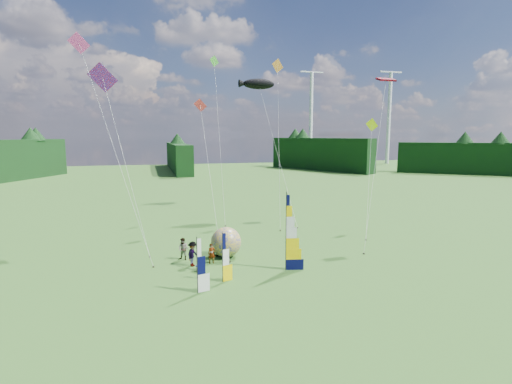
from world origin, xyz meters
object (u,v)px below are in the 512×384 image
object	(u,v)px
feather_banner_main	(286,233)
camp_chair	(200,264)
spectator_c	(193,254)
spectator_b	(183,249)
kite_whale	(276,141)
side_banner_far	(197,266)
bol_inflatable	(226,242)
spectator_a	(212,253)
spectator_d	(216,246)
side_banner_left	(223,258)

from	to	relation	value
feather_banner_main	camp_chair	distance (m)	6.46
spectator_c	camp_chair	size ratio (longest dim) A/B	1.83
spectator_b	kite_whale	xyz separation A→B (m)	(11.78, 13.04, 7.97)
feather_banner_main	side_banner_far	xyz separation A→B (m)	(-6.56, -2.49, -1.02)
side_banner_far	kite_whale	xyz separation A→B (m)	(11.55, 19.85, 7.14)
bol_inflatable	kite_whale	bearing A→B (deg)	57.24
side_banner_far	spectator_c	bearing A→B (deg)	71.85
spectator_b	camp_chair	xyz separation A→B (m)	(0.89, -2.94, -0.36)
spectator_a	spectator_b	size ratio (longest dim) A/B	0.87
spectator_b	camp_chair	size ratio (longest dim) A/B	1.70
bol_inflatable	kite_whale	distance (m)	17.40
feather_banner_main	spectator_b	bearing A→B (deg)	158.43
spectator_a	camp_chair	bearing A→B (deg)	-128.56
side_banner_far	spectator_d	size ratio (longest dim) A/B	2.08
side_banner_far	bol_inflatable	distance (m)	7.40
spectator_b	kite_whale	bearing A→B (deg)	79.47
side_banner_left	side_banner_far	xyz separation A→B (m)	(-1.81, -1.40, 0.06)
bol_inflatable	spectator_c	distance (m)	3.20
spectator_a	spectator_c	world-z (taller)	spectator_c
kite_whale	spectator_b	bearing A→B (deg)	-115.05
spectator_a	kite_whale	distance (m)	19.21
side_banner_far	spectator_a	xyz separation A→B (m)	(1.73, 5.45, -0.95)
bol_inflatable	spectator_d	bearing A→B (deg)	152.48
spectator_d	spectator_a	bearing A→B (deg)	108.59
bol_inflatable	spectator_a	xyz separation A→B (m)	(-1.36, -1.25, -0.44)
bol_inflatable	spectator_a	size ratio (longest dim) A/B	1.59
side_banner_far	kite_whale	size ratio (longest dim) A/B	0.19
spectator_a	side_banner_far	bearing A→B (deg)	-111.87
spectator_d	side_banner_left	bearing A→B (deg)	123.38
bol_inflatable	side_banner_far	bearing A→B (deg)	-114.73
spectator_b	camp_chair	world-z (taller)	spectator_b
spectator_b	spectator_d	distance (m)	2.58
spectator_a	side_banner_left	bearing A→B (deg)	-93.06
side_banner_far	spectator_c	world-z (taller)	side_banner_far
feather_banner_main	spectator_d	distance (m)	6.54
camp_chair	kite_whale	distance (m)	21.05
feather_banner_main	kite_whale	distance (m)	19.07
bol_inflatable	spectator_d	distance (m)	0.94
bol_inflatable	camp_chair	bearing A→B (deg)	-130.70
feather_banner_main	side_banner_left	size ratio (longest dim) A/B	1.66
side_banner_far	spectator_d	distance (m)	7.52
spectator_a	spectator_d	world-z (taller)	spectator_d
kite_whale	feather_banner_main	bearing A→B (deg)	-88.97
side_banner_far	camp_chair	distance (m)	4.11
feather_banner_main	spectator_a	distance (m)	6.00
spectator_b	kite_whale	distance (m)	19.29
feather_banner_main	spectator_c	size ratio (longest dim) A/B	2.95
spectator_a	spectator_d	bearing A→B (deg)	65.80
feather_banner_main	side_banner_far	bearing A→B (deg)	-148.32
side_banner_far	feather_banner_main	bearing A→B (deg)	5.93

